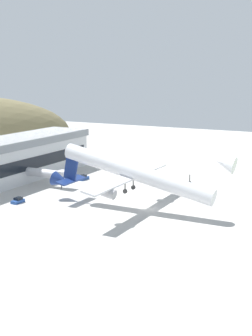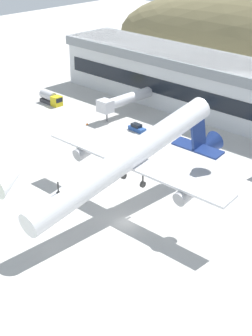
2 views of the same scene
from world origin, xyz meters
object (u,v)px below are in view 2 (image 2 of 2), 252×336
object	(u,v)px
service_car_0	(137,128)
fuel_truck	(51,98)
cargo_airplane	(129,159)
service_car_2	(198,144)
traffic_cone_0	(87,124)
terminal_building	(244,91)
jetway_0	(123,100)

from	to	relation	value
service_car_0	fuel_truck	size ratio (longest dim) A/B	0.62
cargo_airplane	fuel_truck	size ratio (longest dim) A/B	7.05
service_car_0	cargo_airplane	bearing A→B (deg)	-48.61
service_car_0	fuel_truck	xyz separation A→B (m)	(-29.00, -1.85, 0.82)
service_car_2	fuel_truck	size ratio (longest dim) A/B	0.53
cargo_airplane	traffic_cone_0	size ratio (longest dim) A/B	86.09
traffic_cone_0	service_car_0	bearing A→B (deg)	26.26
service_car_0	terminal_building	bearing A→B (deg)	56.93
terminal_building	fuel_truck	bearing A→B (deg)	-151.55
jetway_0	traffic_cone_0	world-z (taller)	jetway_0
service_car_0	service_car_2	world-z (taller)	service_car_0
traffic_cone_0	fuel_truck	bearing A→B (deg)	168.77
service_car_0	traffic_cone_0	size ratio (longest dim) A/B	7.58
jetway_0	service_car_2	bearing A→B (deg)	-5.17
service_car_2	traffic_cone_0	distance (m)	27.75
terminal_building	service_car_0	world-z (taller)	terminal_building
service_car_0	fuel_truck	distance (m)	29.07
jetway_0	fuel_truck	xyz separation A→B (m)	(-19.76, -6.69, -2.49)
fuel_truck	service_car_2	bearing A→B (deg)	5.69
terminal_building	service_car_0	distance (m)	26.51
cargo_airplane	service_car_2	xyz separation A→B (m)	(-8.38, 29.77, -8.70)
terminal_building	traffic_cone_0	size ratio (longest dim) A/B	187.59
jetway_0	service_car_2	world-z (taller)	jetway_0
terminal_building	fuel_truck	xyz separation A→B (m)	(-42.95, -23.27, -6.19)
jetway_0	fuel_truck	distance (m)	21.01
terminal_building	fuel_truck	world-z (taller)	terminal_building
jetway_0	service_car_0	xyz separation A→B (m)	(9.24, -4.84, -3.31)
terminal_building	service_car_0	bearing A→B (deg)	-123.07
service_car_2	fuel_truck	world-z (taller)	fuel_truck
terminal_building	jetway_0	world-z (taller)	terminal_building
terminal_building	fuel_truck	size ratio (longest dim) A/B	15.36
fuel_truck	service_car_0	bearing A→B (deg)	3.65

